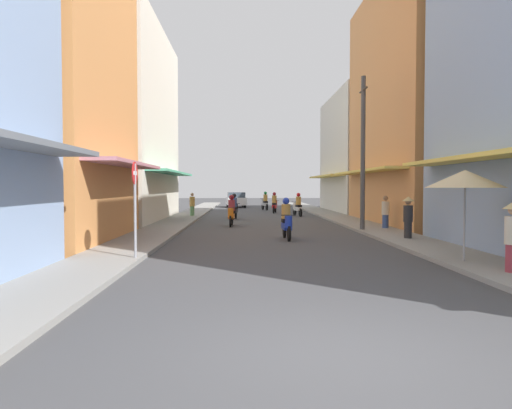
{
  "coord_description": "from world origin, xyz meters",
  "views": [
    {
      "loc": [
        -1.14,
        -5.51,
        2.0
      ],
      "look_at": [
        -0.46,
        20.05,
        1.04
      ],
      "focal_mm": 33.82,
      "sensor_mm": 36.0,
      "label": 1
    }
  ],
  "objects_px": {
    "motorbike_red": "(275,204)",
    "street_sign_no_entry": "(135,197)",
    "vendor_umbrella": "(465,179)",
    "motorbike_black": "(234,208)",
    "utility_pole": "(363,153)",
    "motorbike_white": "(298,206)",
    "motorbike_orange": "(231,212)",
    "pedestrian_midway": "(192,205)",
    "pedestrian_foreground": "(408,216)",
    "motorbike_silver": "(265,202)",
    "motorbike_blue": "(287,221)",
    "pedestrian_crossing": "(385,213)",
    "parked_car": "(236,200)"
  },
  "relations": [
    {
      "from": "parked_car",
      "to": "pedestrian_midway",
      "type": "distance_m",
      "value": 15.59
    },
    {
      "from": "pedestrian_crossing",
      "to": "motorbike_silver",
      "type": "bearing_deg",
      "value": 103.53
    },
    {
      "from": "motorbike_red",
      "to": "motorbike_white",
      "type": "xyz_separation_m",
      "value": [
        1.3,
        -3.93,
        0.0
      ]
    },
    {
      "from": "parked_car",
      "to": "vendor_umbrella",
      "type": "bearing_deg",
      "value": -79.63
    },
    {
      "from": "parked_car",
      "to": "pedestrian_crossing",
      "type": "xyz_separation_m",
      "value": [
        7.13,
        -24.83,
        0.04
      ]
    },
    {
      "from": "motorbike_black",
      "to": "motorbike_orange",
      "type": "height_order",
      "value": "same"
    },
    {
      "from": "pedestrian_midway",
      "to": "pedestrian_foreground",
      "type": "xyz_separation_m",
      "value": [
        9.28,
        -13.72,
        0.13
      ]
    },
    {
      "from": "pedestrian_crossing",
      "to": "street_sign_no_entry",
      "type": "relative_size",
      "value": 0.59
    },
    {
      "from": "pedestrian_midway",
      "to": "vendor_umbrella",
      "type": "bearing_deg",
      "value": -64.97
    },
    {
      "from": "motorbike_blue",
      "to": "vendor_umbrella",
      "type": "height_order",
      "value": "vendor_umbrella"
    },
    {
      "from": "vendor_umbrella",
      "to": "motorbike_white",
      "type": "bearing_deg",
      "value": 95.49
    },
    {
      "from": "motorbike_white",
      "to": "pedestrian_foreground",
      "type": "distance_m",
      "value": 15.12
    },
    {
      "from": "motorbike_orange",
      "to": "vendor_umbrella",
      "type": "relative_size",
      "value": 0.75
    },
    {
      "from": "motorbike_orange",
      "to": "pedestrian_foreground",
      "type": "xyz_separation_m",
      "value": [
        6.6,
        -6.98,
        0.22
      ]
    },
    {
      "from": "motorbike_black",
      "to": "street_sign_no_entry",
      "type": "distance_m",
      "value": 16.67
    },
    {
      "from": "motorbike_black",
      "to": "pedestrian_foreground",
      "type": "relative_size",
      "value": 1.11
    },
    {
      "from": "pedestrian_crossing",
      "to": "pedestrian_midway",
      "type": "xyz_separation_m",
      "value": [
        -9.73,
        9.46,
        0.01
      ]
    },
    {
      "from": "vendor_umbrella",
      "to": "motorbike_silver",
      "type": "bearing_deg",
      "value": 97.48
    },
    {
      "from": "motorbike_red",
      "to": "vendor_umbrella",
      "type": "distance_m",
      "value": 24.43
    },
    {
      "from": "pedestrian_midway",
      "to": "utility_pole",
      "type": "height_order",
      "value": "utility_pole"
    },
    {
      "from": "motorbike_orange",
      "to": "parked_car",
      "type": "bearing_deg",
      "value": 90.24
    },
    {
      "from": "motorbike_silver",
      "to": "motorbike_blue",
      "type": "relative_size",
      "value": 0.98
    },
    {
      "from": "motorbike_black",
      "to": "utility_pole",
      "type": "relative_size",
      "value": 0.27
    },
    {
      "from": "motorbike_black",
      "to": "parked_car",
      "type": "xyz_separation_m",
      "value": [
        -0.16,
        17.19,
        0.04
      ]
    },
    {
      "from": "motorbike_red",
      "to": "pedestrian_crossing",
      "type": "xyz_separation_m",
      "value": [
        4.08,
        -14.6,
        0.08
      ]
    },
    {
      "from": "motorbike_blue",
      "to": "pedestrian_midway",
      "type": "relative_size",
      "value": 1.14
    },
    {
      "from": "motorbike_white",
      "to": "pedestrian_foreground",
      "type": "bearing_deg",
      "value": -81.09
    },
    {
      "from": "pedestrian_foreground",
      "to": "motorbike_black",
      "type": "bearing_deg",
      "value": 118.74
    },
    {
      "from": "motorbike_orange",
      "to": "utility_pole",
      "type": "distance_m",
      "value": 7.27
    },
    {
      "from": "motorbike_orange",
      "to": "vendor_umbrella",
      "type": "height_order",
      "value": "vendor_umbrella"
    },
    {
      "from": "pedestrian_foreground",
      "to": "vendor_umbrella",
      "type": "distance_m",
      "value": 5.47
    },
    {
      "from": "motorbike_red",
      "to": "motorbike_black",
      "type": "height_order",
      "value": "same"
    },
    {
      "from": "motorbike_red",
      "to": "motorbike_white",
      "type": "relative_size",
      "value": 1.0
    },
    {
      "from": "pedestrian_crossing",
      "to": "utility_pole",
      "type": "bearing_deg",
      "value": -152.47
    },
    {
      "from": "motorbike_orange",
      "to": "motorbike_red",
      "type": "bearing_deg",
      "value": 76.01
    },
    {
      "from": "motorbike_black",
      "to": "pedestrian_foreground",
      "type": "xyz_separation_m",
      "value": [
        6.53,
        -11.91,
        0.22
      ]
    },
    {
      "from": "motorbike_red",
      "to": "utility_pole",
      "type": "height_order",
      "value": "utility_pole"
    },
    {
      "from": "motorbike_red",
      "to": "motorbike_white",
      "type": "distance_m",
      "value": 4.14
    },
    {
      "from": "parked_car",
      "to": "pedestrian_midway",
      "type": "height_order",
      "value": "pedestrian_midway"
    },
    {
      "from": "pedestrian_midway",
      "to": "street_sign_no_entry",
      "type": "height_order",
      "value": "street_sign_no_entry"
    },
    {
      "from": "motorbike_red",
      "to": "motorbike_orange",
      "type": "height_order",
      "value": "same"
    },
    {
      "from": "pedestrian_crossing",
      "to": "utility_pole",
      "type": "xyz_separation_m",
      "value": [
        -1.21,
        -0.63,
        2.69
      ]
    },
    {
      "from": "motorbike_blue",
      "to": "street_sign_no_entry",
      "type": "relative_size",
      "value": 0.68
    },
    {
      "from": "motorbike_orange",
      "to": "vendor_umbrella",
      "type": "xyz_separation_m",
      "value": [
        6.2,
        -12.28,
        1.49
      ]
    },
    {
      "from": "motorbike_white",
      "to": "pedestrian_midway",
      "type": "bearing_deg",
      "value": -170.14
    },
    {
      "from": "motorbike_silver",
      "to": "pedestrian_crossing",
      "type": "bearing_deg",
      "value": -76.47
    },
    {
      "from": "motorbike_white",
      "to": "motorbike_orange",
      "type": "height_order",
      "value": "same"
    },
    {
      "from": "motorbike_red",
      "to": "street_sign_no_entry",
      "type": "distance_m",
      "value": 24.03
    },
    {
      "from": "pedestrian_foreground",
      "to": "motorbike_white",
      "type": "bearing_deg",
      "value": 98.91
    },
    {
      "from": "motorbike_white",
      "to": "parked_car",
      "type": "relative_size",
      "value": 0.42
    }
  ]
}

